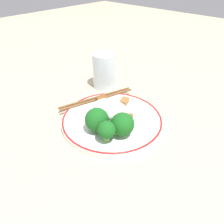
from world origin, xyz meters
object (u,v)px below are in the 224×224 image
plate (112,120)px  drinking_glass (104,71)px  broccoli_back_left (97,120)px  chopsticks (97,98)px  broccoli_back_right (123,124)px  broccoli_back_center (107,130)px

plate → drinking_glass: drinking_glass is taller
broccoli_back_left → chopsticks: broccoli_back_left is taller
chopsticks → drinking_glass: bearing=122.6°
plate → broccoli_back_left: 0.07m
broccoli_back_right → broccoli_back_center: bearing=-108.4°
broccoli_back_left → broccoli_back_right: bearing=26.6°
broccoli_back_left → chopsticks: bearing=136.5°
broccoli_back_right → chopsticks: bearing=156.2°
broccoli_back_right → drinking_glass: bearing=143.2°
chopsticks → broccoli_back_left: bearing=-43.5°
plate → broccoli_back_left: bearing=-83.5°
broccoli_back_right → drinking_glass: drinking_glass is taller
broccoli_back_center → broccoli_back_right: size_ratio=0.88×
broccoli_back_center → plate: bearing=124.9°
chopsticks → drinking_glass: 0.12m
plate → chopsticks: bearing=158.3°
plate → chopsticks: (-0.10, 0.04, 0.01)m
broccoli_back_left → drinking_glass: 0.26m
broccoli_back_right → drinking_glass: size_ratio=0.52×
broccoli_back_right → drinking_glass: 0.28m
broccoli_back_right → drinking_glass: (-0.22, 0.17, 0.01)m
broccoli_back_center → chopsticks: broccoli_back_center is taller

